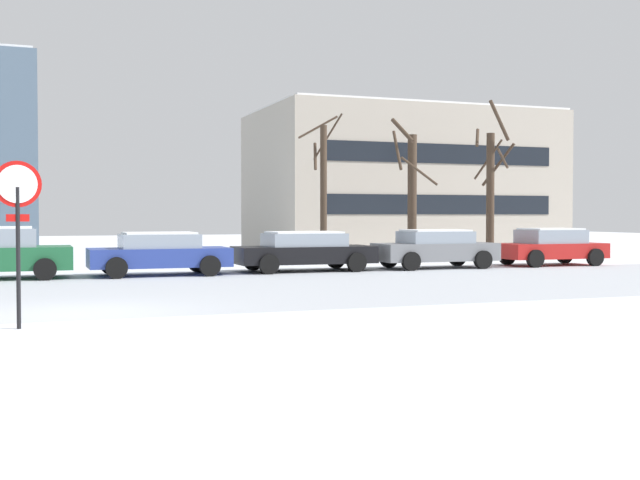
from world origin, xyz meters
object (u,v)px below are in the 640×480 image
object	(u,v)px
stop_sign	(18,211)
parked_car_red	(551,246)
parked_car_gray	(435,248)
parked_car_blue	(159,253)
parked_car_black	(304,250)

from	to	relation	value
stop_sign	parked_car_red	size ratio (longest dim) A/B	0.69
parked_car_gray	parked_car_red	size ratio (longest dim) A/B	1.07
parked_car_gray	parked_car_red	bearing A→B (deg)	-0.64
parked_car_blue	stop_sign	bearing A→B (deg)	-110.36
stop_sign	parked_car_gray	size ratio (longest dim) A/B	0.64
parked_car_gray	stop_sign	bearing A→B (deg)	-141.47
stop_sign	parked_car_black	bearing A→B (deg)	51.40
parked_car_blue	parked_car_black	bearing A→B (deg)	2.01
parked_car_blue	parked_car_gray	xyz separation A→B (m)	(9.60, -0.05, 0.01)
stop_sign	parked_car_black	world-z (taller)	stop_sign
parked_car_blue	parked_car_red	bearing A→B (deg)	-0.41
parked_car_blue	parked_car_red	xyz separation A→B (m)	(14.40, -0.10, 0.01)
parked_car_black	parked_car_gray	distance (m)	4.81
stop_sign	parked_car_blue	distance (m)	11.72
parked_car_black	parked_car_gray	world-z (taller)	parked_car_gray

